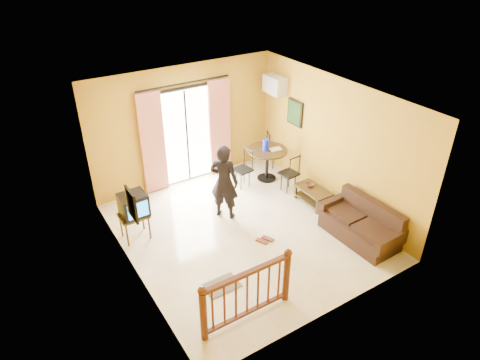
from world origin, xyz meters
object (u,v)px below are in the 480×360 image
television (134,205)px  standing_person (224,182)px  sofa (362,225)px  dining_table (267,156)px  coffee_table (313,194)px

television → standing_person: (1.84, -0.27, 0.06)m
sofa → dining_table: bearing=93.1°
dining_table → coffee_table: 1.50m
sofa → standing_person: size_ratio=1.00×
coffee_table → sofa: 1.44m
standing_person → dining_table: bearing=-103.6°
dining_table → sofa: bearing=-85.4°
television → sofa: bearing=-34.4°
dining_table → coffee_table: (0.23, -1.43, -0.38)m
dining_table → standing_person: (-1.65, -0.80, 0.20)m
dining_table → coffee_table: size_ratio=1.14×
dining_table → sofa: dining_table is taller
standing_person → sofa: bearing=-177.2°
coffee_table → standing_person: 2.07m
standing_person → coffee_table: bearing=-148.0°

